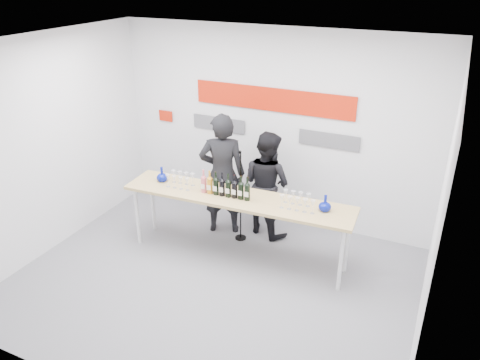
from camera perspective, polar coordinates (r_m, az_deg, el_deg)
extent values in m
plane|color=slate|center=(6.26, -3.39, -12.28)|extent=(5.00, 5.00, 0.00)
cube|color=silver|center=(7.17, 3.91, 6.35)|extent=(5.00, 0.04, 3.00)
cube|color=red|center=(7.02, 3.92, 9.77)|extent=(2.50, 0.02, 0.35)
cube|color=#59595E|center=(7.52, -2.63, 6.86)|extent=(0.90, 0.02, 0.22)
cube|color=#59595E|center=(6.91, 10.79, 4.78)|extent=(0.90, 0.02, 0.22)
cube|color=red|center=(8.01, -9.05, 7.72)|extent=(0.25, 0.02, 0.18)
cube|color=tan|center=(6.25, -0.39, -2.19)|extent=(3.19, 0.80, 0.04)
cylinder|color=silver|center=(6.96, -12.41, -4.27)|extent=(0.05, 0.05, 0.91)
cylinder|color=silver|center=(5.98, 12.21, -9.48)|extent=(0.05, 0.05, 0.91)
cylinder|color=silver|center=(7.26, -10.59, -2.79)|extent=(0.05, 0.05, 0.91)
cylinder|color=silver|center=(6.34, 12.93, -7.44)|extent=(0.05, 0.05, 0.91)
imported|color=black|center=(6.92, -2.16, 0.68)|extent=(0.80, 0.68, 1.87)
imported|color=black|center=(6.94, 3.28, -0.44)|extent=(0.95, 0.84, 1.62)
cylinder|color=black|center=(7.12, 0.08, -7.05)|extent=(0.17, 0.17, 0.02)
cylinder|color=black|center=(6.78, 0.08, -2.12)|extent=(0.02, 0.02, 1.39)
sphere|color=black|center=(6.46, -0.02, 3.43)|extent=(0.05, 0.05, 0.05)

